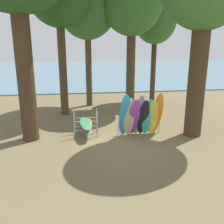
% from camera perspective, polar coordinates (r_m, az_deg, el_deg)
% --- Properties ---
extents(ground_plane, '(80.00, 80.00, 0.00)m').
position_cam_1_polar(ground_plane, '(11.53, 1.87, -6.85)').
color(ground_plane, brown).
extents(lake_water, '(80.00, 36.00, 0.10)m').
position_cam_1_polar(lake_water, '(39.92, -5.17, 9.46)').
color(lake_water, slate).
rests_on(lake_water, ground).
extents(tree_mid_behind, '(3.07, 3.07, 7.77)m').
position_cam_1_polar(tree_mid_behind, '(19.25, 9.90, 20.04)').
color(tree_mid_behind, '#42301E').
rests_on(tree_mid_behind, ground).
extents(tree_far_left_back, '(4.06, 4.06, 9.20)m').
position_cam_1_polar(tree_far_left_back, '(17.74, -5.73, 23.44)').
color(tree_far_left_back, brown).
rests_on(tree_far_left_back, ground).
extents(tree_far_right_back, '(3.97, 3.97, 9.32)m').
position_cam_1_polar(tree_far_right_back, '(16.98, 4.60, 24.19)').
color(tree_far_right_back, '#4C3823').
rests_on(tree_far_right_back, ground).
extents(leaning_board_pile, '(2.22, 0.95, 2.21)m').
position_cam_1_polar(leaning_board_pile, '(11.94, 6.58, -0.99)').
color(leaning_board_pile, '#2D8ED1').
rests_on(leaning_board_pile, ground).
extents(board_storage_rack, '(1.15, 2.13, 1.25)m').
position_cam_1_polar(board_storage_rack, '(12.21, -6.01, -2.99)').
color(board_storage_rack, '#9EA0A5').
rests_on(board_storage_rack, ground).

